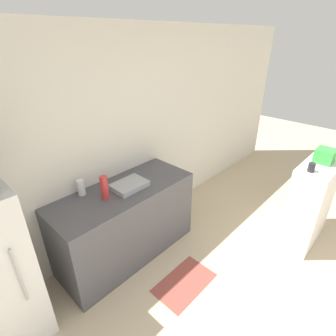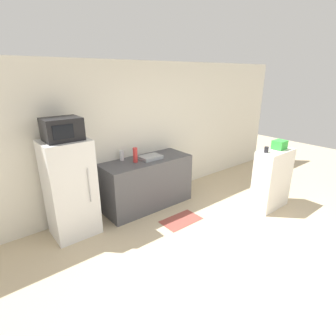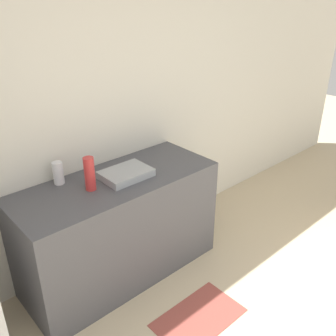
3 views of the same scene
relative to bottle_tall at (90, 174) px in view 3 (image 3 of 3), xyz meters
The scene contains 6 objects.
wall_back 0.55m from the bottle_tall, 49.83° to the left, with size 8.00×0.06×2.60m, color silver.
counter 0.63m from the bottle_tall, ahead, with size 1.67×0.66×0.92m, color #4C4C51.
sink_basin 0.33m from the bottle_tall, ahead, with size 0.38×0.28×0.06m, color #9EA3A8.
bottle_tall is the anchor object (origin of this frame).
bottle_short 0.28m from the bottle_tall, 118.29° to the left, with size 0.08×0.08×0.18m, color silver.
kitchen_rug 1.38m from the bottle_tall, 66.87° to the right, with size 0.69×0.41×0.01m, color #99473D.
Camera 3 is at (-1.52, 0.29, 2.29)m, focal length 40.00 mm.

